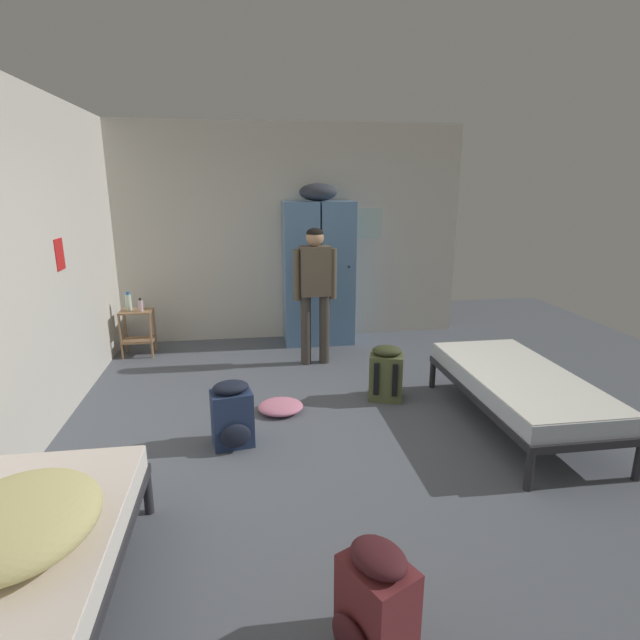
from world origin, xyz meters
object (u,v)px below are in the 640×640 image
object	(u,v)px
bed_left_front	(6,578)
lotion_bottle	(141,305)
shelf_unit	(138,328)
clothes_pile_pink	(281,407)
backpack_olive	(386,374)
water_bottle	(129,302)
person_traveler	(315,284)
backpack_maroon	(375,604)
bed_right	(519,385)
locker_bank	(318,270)
backpack_navy	(232,416)
bedding_heap	(18,521)

from	to	relation	value
bed_left_front	lotion_bottle	size ratio (longest dim) A/B	11.77
bed_left_front	lotion_bottle	distance (m)	4.13
shelf_unit	lotion_bottle	world-z (taller)	lotion_bottle
shelf_unit	clothes_pile_pink	bearing A→B (deg)	-49.16
clothes_pile_pink	backpack_olive	bearing A→B (deg)	8.09
water_bottle	person_traveler	bearing A→B (deg)	-16.09
water_bottle	backpack_maroon	distance (m)	4.86
person_traveler	backpack_maroon	xyz separation A→B (m)	(-0.26, -3.80, -0.70)
water_bottle	clothes_pile_pink	world-z (taller)	water_bottle
bed_right	water_bottle	size ratio (longest dim) A/B	8.30
bed_left_front	bed_right	distance (m)	3.81
bed_right	bed_left_front	bearing A→B (deg)	-153.31
clothes_pile_pink	bed_right	bearing A→B (deg)	-15.73
lotion_bottle	person_traveler	bearing A→B (deg)	-15.65
water_bottle	clothes_pile_pink	distance (m)	2.62
shelf_unit	backpack_olive	world-z (taller)	shelf_unit
locker_bank	water_bottle	bearing A→B (deg)	-174.95
backpack_maroon	clothes_pile_pink	bearing A→B (deg)	95.40
person_traveler	water_bottle	xyz separation A→B (m)	(-2.20, 0.64, -0.29)
bed_right	backpack_navy	size ratio (longest dim) A/B	3.45
bed_left_front	water_bottle	distance (m)	4.20
lotion_bottle	backpack_olive	size ratio (longest dim) A/B	0.29
lotion_bottle	backpack_maroon	xyz separation A→B (m)	(1.79, -4.38, -0.38)
locker_bank	clothes_pile_pink	xyz separation A→B (m)	(-0.66, -2.10, -0.92)
water_bottle	backpack_maroon	size ratio (longest dim) A/B	0.42
locker_bank	backpack_navy	xyz separation A→B (m)	(-1.09, -2.66, -0.71)
person_traveler	backpack_olive	world-z (taller)	person_traveler
locker_bank	shelf_unit	world-z (taller)	locker_bank
shelf_unit	backpack_olive	xyz separation A→B (m)	(2.67, -1.72, -0.09)
backpack_maroon	backpack_navy	bearing A→B (deg)	108.54
backpack_olive	clothes_pile_pink	size ratio (longest dim) A/B	1.31
shelf_unit	bed_left_front	distance (m)	4.16
locker_bank	bed_left_front	size ratio (longest dim) A/B	1.09
shelf_unit	clothes_pile_pink	xyz separation A→B (m)	(1.62, -1.87, -0.30)
bedding_heap	shelf_unit	bearing A→B (deg)	94.20
backpack_maroon	locker_bank	bearing A→B (deg)	84.79
backpack_navy	clothes_pile_pink	size ratio (longest dim) A/B	1.31
bedding_heap	lotion_bottle	bearing A→B (deg)	93.26
backpack_maroon	clothes_pile_pink	distance (m)	2.56
bed_left_front	person_traveler	distance (m)	4.05
bed_right	lotion_bottle	bearing A→B (deg)	146.11
bed_left_front	backpack_maroon	bearing A→B (deg)	-9.17
person_traveler	backpack_olive	xyz separation A→B (m)	(0.55, -1.11, -0.70)
bed_left_front	person_traveler	bearing A→B (deg)	62.13
shelf_unit	bedding_heap	world-z (taller)	bedding_heap
backpack_olive	clothes_pile_pink	xyz separation A→B (m)	(-1.05, -0.15, -0.21)
locker_bank	backpack_olive	bearing A→B (deg)	-78.74
bed_right	bedding_heap	distance (m)	3.73
backpack_olive	person_traveler	bearing A→B (deg)	116.37
water_bottle	shelf_unit	bearing A→B (deg)	-14.04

